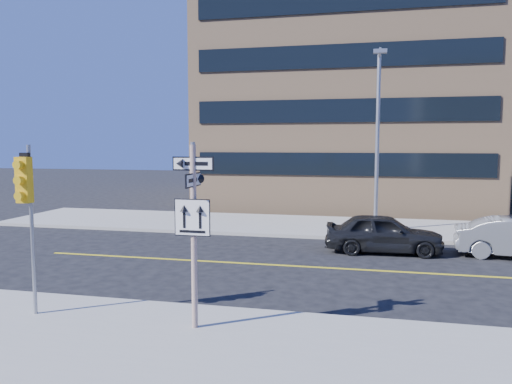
% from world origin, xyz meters
% --- Properties ---
extents(ground, '(120.00, 120.00, 0.00)m').
position_xyz_m(ground, '(0.00, 0.00, 0.00)').
color(ground, black).
rests_on(ground, ground).
extents(sign_pole, '(0.92, 0.92, 4.06)m').
position_xyz_m(sign_pole, '(0.00, -2.51, 2.44)').
color(sign_pole, silver).
rests_on(sign_pole, near_sidewalk).
extents(traffic_signal, '(0.32, 0.45, 4.00)m').
position_xyz_m(traffic_signal, '(-4.00, -2.66, 3.03)').
color(traffic_signal, gray).
rests_on(traffic_signal, near_sidewalk).
extents(parked_car_a, '(1.96, 4.49, 1.51)m').
position_xyz_m(parked_car_a, '(4.25, 6.89, 0.75)').
color(parked_car_a, black).
rests_on(parked_car_a, ground).
extents(streetlight_a, '(0.55, 2.25, 8.00)m').
position_xyz_m(streetlight_a, '(4.00, 10.76, 4.76)').
color(streetlight_a, gray).
rests_on(streetlight_a, far_sidewalk).
extents(building_brick, '(18.00, 18.00, 18.00)m').
position_xyz_m(building_brick, '(2.00, 25.00, 9.00)').
color(building_brick, tan).
rests_on(building_brick, ground).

